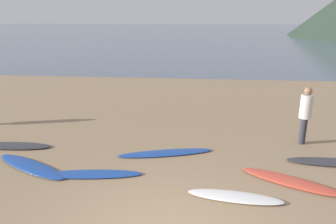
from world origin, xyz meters
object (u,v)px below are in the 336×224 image
object	(u,v)px
surfboard_1	(13,146)
surfboard_6	(291,181)
person_1	(306,111)
surfboard_2	(31,166)
surfboard_4	(165,153)
surfboard_3	(91,174)
surfboard_5	(235,197)

from	to	relation	value
surfboard_1	surfboard_6	bearing A→B (deg)	-12.42
surfboard_1	person_1	bearing A→B (deg)	5.16
surfboard_2	surfboard_4	size ratio (longest dim) A/B	0.93
surfboard_3	person_1	xyz separation A→B (m)	(5.69, 2.54, 0.99)
surfboard_1	person_1	distance (m)	8.67
surfboard_2	surfboard_6	size ratio (longest dim) A/B	1.07
surfboard_2	person_1	bearing A→B (deg)	44.79
surfboard_1	surfboard_5	world-z (taller)	surfboard_5
surfboard_2	surfboard_3	distance (m)	1.68
surfboard_2	surfboard_3	bearing A→B (deg)	19.00
surfboard_1	surfboard_5	bearing A→B (deg)	-21.21
surfboard_3	person_1	size ratio (longest dim) A/B	1.42
surfboard_4	surfboard_6	distance (m)	3.33
surfboard_6	surfboard_1	bearing A→B (deg)	-162.22
surfboard_1	surfboard_2	xyz separation A→B (m)	(1.19, -1.21, 0.00)
surfboard_5	surfboard_3	bearing A→B (deg)	175.23
surfboard_1	surfboard_6	world-z (taller)	surfboard_6
person_1	surfboard_2	bearing A→B (deg)	113.56
surfboard_5	person_1	bearing A→B (deg)	61.55
surfboard_3	surfboard_6	world-z (taller)	surfboard_6
surfboard_5	surfboard_4	bearing A→B (deg)	136.16
surfboard_1	surfboard_2	bearing A→B (deg)	-47.39
surfboard_1	surfboard_4	distance (m)	4.53
surfboard_1	surfboard_2	world-z (taller)	surfboard_2
surfboard_2	surfboard_6	distance (m)	6.39
surfboard_4	surfboard_5	xyz separation A→B (m)	(1.70, -2.10, 0.01)
surfboard_3	surfboard_4	size ratio (longest dim) A/B	0.93
surfboard_1	surfboard_5	size ratio (longest dim) A/B	1.14
surfboard_2	person_1	xyz separation A→B (m)	(7.35, 2.29, 0.99)
surfboard_2	surfboard_5	xyz separation A→B (m)	(5.03, -0.96, 0.00)
surfboard_1	surfboard_5	xyz separation A→B (m)	(6.23, -2.17, 0.00)
surfboard_3	person_1	bearing A→B (deg)	17.49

